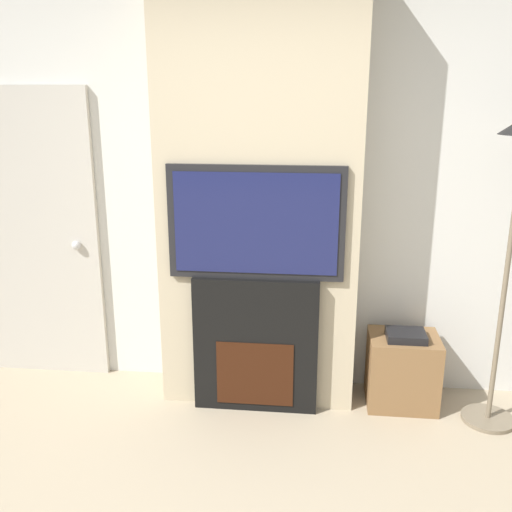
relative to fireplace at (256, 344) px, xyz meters
The scene contains 6 objects.
wall_back 1.00m from the fireplace, 90.00° to the left, with size 6.00×0.06×2.70m.
chimney_breast 0.94m from the fireplace, 90.00° to the left, with size 1.22×0.36×2.70m.
fireplace is the anchor object (origin of this frame).
television 0.78m from the fireplace, 90.00° to the right, with size 1.04×0.07×0.68m.
media_stand 0.96m from the fireplace, ahead, with size 0.44×0.35×0.52m.
entry_door 1.71m from the fireplace, 167.87° to the left, with size 0.95×0.09×1.99m.
Camera 1 is at (0.35, -1.61, 1.96)m, focal length 40.00 mm.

